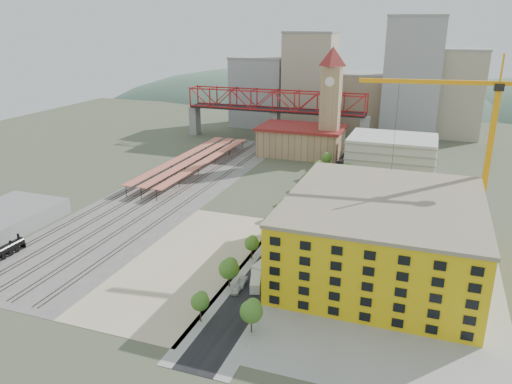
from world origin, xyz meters
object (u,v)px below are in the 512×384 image
(tower_crane, at_px, (479,130))
(car_0, at_px, (236,290))
(site_trailer_c, at_px, (276,252))
(clock_tower, at_px, (331,93))
(site_trailer_d, at_px, (291,232))
(site_trailer_a, at_px, (256,281))
(construction_building, at_px, (382,235))
(site_trailer_b, at_px, (267,264))

(tower_crane, distance_m, car_0, 75.65)
(site_trailer_c, bearing_deg, tower_crane, 38.80)
(site_trailer_c, xyz_separation_m, car_0, (-3.00, -20.35, -0.57))
(clock_tower, distance_m, tower_crane, 90.86)
(clock_tower, xyz_separation_m, site_trailer_c, (8.00, -101.44, -27.42))
(site_trailer_c, distance_m, site_trailer_d, 14.06)
(car_0, bearing_deg, tower_crane, 38.99)
(clock_tower, relative_size, car_0, 12.48)
(clock_tower, height_order, tower_crane, clock_tower)
(site_trailer_a, height_order, car_0, site_trailer_a)
(construction_building, relative_size, tower_crane, 1.00)
(clock_tower, height_order, site_trailer_b, clock_tower)
(clock_tower, xyz_separation_m, site_trailer_d, (8.00, -87.38, -27.46))
(clock_tower, relative_size, site_trailer_a, 5.98)
(site_trailer_a, bearing_deg, car_0, -140.35)
(tower_crane, height_order, site_trailer_b, tower_crane)
(clock_tower, bearing_deg, site_trailer_a, -86.10)
(tower_crane, distance_m, site_trailer_c, 61.87)
(site_trailer_a, height_order, site_trailer_d, site_trailer_d)
(tower_crane, height_order, site_trailer_d, tower_crane)
(site_trailer_b, relative_size, site_trailer_c, 1.11)
(clock_tower, height_order, site_trailer_c, clock_tower)
(clock_tower, distance_m, site_trailer_c, 105.39)
(clock_tower, xyz_separation_m, construction_building, (34.00, -99.99, -19.29))
(clock_tower, xyz_separation_m, tower_crane, (54.11, -72.95, 2.41))
(site_trailer_b, distance_m, car_0, 12.99)
(site_trailer_b, xyz_separation_m, car_0, (-3.00, -12.62, -0.71))
(site_trailer_d, xyz_separation_m, car_0, (-3.00, -34.42, -0.53))
(site_trailer_c, height_order, site_trailer_d, site_trailer_c)
(site_trailer_d, bearing_deg, clock_tower, 82.08)
(tower_crane, bearing_deg, construction_building, -126.63)
(tower_crane, distance_m, site_trailer_b, 65.73)
(tower_crane, bearing_deg, site_trailer_b, -141.84)
(car_0, bearing_deg, site_trailer_a, 50.52)
(construction_building, relative_size, site_trailer_b, 4.87)
(tower_crane, bearing_deg, clock_tower, 126.57)
(construction_building, distance_m, car_0, 37.31)
(site_trailer_a, xyz_separation_m, car_0, (-3.00, -4.51, -0.48))
(construction_building, distance_m, site_trailer_b, 28.71)
(site_trailer_d, height_order, car_0, site_trailer_d)
(tower_crane, bearing_deg, site_trailer_c, -148.28)
(clock_tower, height_order, site_trailer_d, clock_tower)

